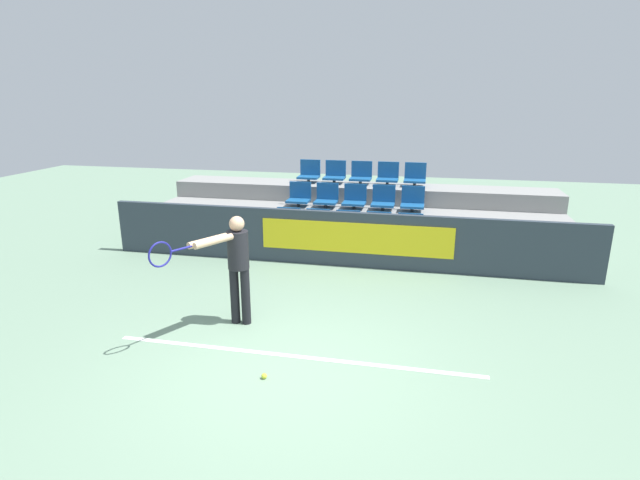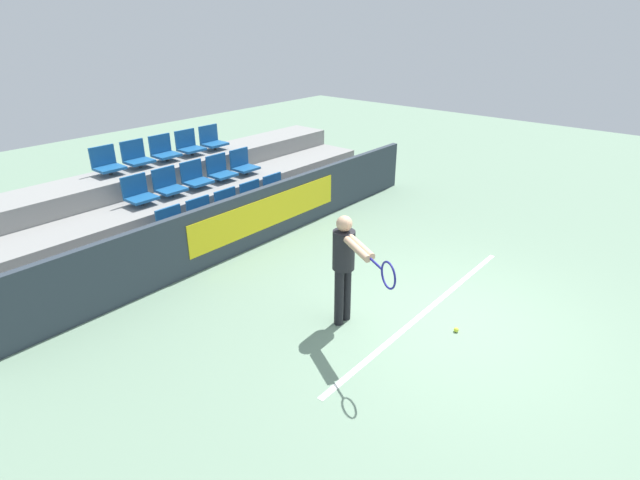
{
  "view_description": "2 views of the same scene",
  "coord_description": "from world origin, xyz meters",
  "px_view_note": "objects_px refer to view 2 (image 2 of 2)",
  "views": [
    {
      "loc": [
        1.52,
        -5.14,
        3.19
      ],
      "look_at": [
        -0.01,
        1.98,
        1.05
      ],
      "focal_mm": 28.0,
      "sensor_mm": 36.0,
      "label": 1
    },
    {
      "loc": [
        -5.69,
        -2.5,
        3.95
      ],
      "look_at": [
        -0.39,
        1.99,
        0.78
      ],
      "focal_mm": 28.0,
      "sensor_mm": 36.0,
      "label": 2
    }
  ],
  "objects_px": {
    "stadium_chair_7": "(195,177)",
    "stadium_chair_11": "(137,157)",
    "stadium_chair_4": "(277,190)",
    "tennis_ball": "(456,330)",
    "stadium_chair_10": "(107,163)",
    "stadium_chair_8": "(220,170)",
    "stadium_chair_9": "(243,164)",
    "stadium_chair_13": "(189,145)",
    "stadium_chair_5": "(139,193)",
    "stadium_chair_6": "(168,185)",
    "stadium_chair_1": "(203,216)",
    "stadium_chair_12": "(164,151)",
    "stadium_chair_3": "(254,198)",
    "tennis_player": "(346,261)",
    "stadium_chair_0": "(174,226)",
    "stadium_chair_14": "(212,140)",
    "stadium_chair_2": "(230,206)"
  },
  "relations": [
    {
      "from": "stadium_chair_1",
      "to": "stadium_chair_9",
      "type": "xyz_separation_m",
      "value": [
        1.89,
        1.0,
        0.38
      ]
    },
    {
      "from": "stadium_chair_14",
      "to": "stadium_chair_6",
      "type": "bearing_deg",
      "value": -152.1
    },
    {
      "from": "stadium_chair_3",
      "to": "tennis_player",
      "type": "height_order",
      "value": "tennis_player"
    },
    {
      "from": "stadium_chair_11",
      "to": "stadium_chair_12",
      "type": "xyz_separation_m",
      "value": [
        0.63,
        0.0,
        0.0
      ]
    },
    {
      "from": "tennis_player",
      "to": "stadium_chair_14",
      "type": "bearing_deg",
      "value": 96.24
    },
    {
      "from": "stadium_chair_7",
      "to": "stadium_chair_11",
      "type": "relative_size",
      "value": 1.0
    },
    {
      "from": "stadium_chair_6",
      "to": "stadium_chair_8",
      "type": "xyz_separation_m",
      "value": [
        1.26,
        0.0,
        0.0
      ]
    },
    {
      "from": "stadium_chair_9",
      "to": "tennis_ball",
      "type": "xyz_separation_m",
      "value": [
        -1.45,
        -5.84,
        -0.93
      ]
    },
    {
      "from": "stadium_chair_8",
      "to": "stadium_chair_3",
      "type": "bearing_deg",
      "value": -90.0
    },
    {
      "from": "stadium_chair_2",
      "to": "stadium_chair_5",
      "type": "xyz_separation_m",
      "value": [
        -1.26,
        1.0,
        0.38
      ]
    },
    {
      "from": "stadium_chair_10",
      "to": "stadium_chair_4",
      "type": "bearing_deg",
      "value": -38.46
    },
    {
      "from": "stadium_chair_0",
      "to": "stadium_chair_10",
      "type": "distance_m",
      "value": 2.14
    },
    {
      "from": "stadium_chair_1",
      "to": "stadium_chair_12",
      "type": "bearing_deg",
      "value": 72.53
    },
    {
      "from": "stadium_chair_9",
      "to": "stadium_chair_13",
      "type": "distance_m",
      "value": 1.24
    },
    {
      "from": "tennis_player",
      "to": "stadium_chair_4",
      "type": "bearing_deg",
      "value": 85.9
    },
    {
      "from": "stadium_chair_5",
      "to": "stadium_chair_14",
      "type": "relative_size",
      "value": 1.0
    },
    {
      "from": "tennis_player",
      "to": "stadium_chair_0",
      "type": "bearing_deg",
      "value": 122.44
    },
    {
      "from": "stadium_chair_2",
      "to": "stadium_chair_7",
      "type": "bearing_deg",
      "value": 90.0
    },
    {
      "from": "stadium_chair_5",
      "to": "stadium_chair_6",
      "type": "distance_m",
      "value": 0.63
    },
    {
      "from": "stadium_chair_9",
      "to": "stadium_chair_13",
      "type": "bearing_deg",
      "value": 122.19
    },
    {
      "from": "stadium_chair_1",
      "to": "stadium_chair_13",
      "type": "relative_size",
      "value": 1.0
    },
    {
      "from": "stadium_chair_6",
      "to": "stadium_chair_11",
      "type": "distance_m",
      "value": 1.07
    },
    {
      "from": "stadium_chair_14",
      "to": "tennis_player",
      "type": "distance_m",
      "value": 6.03
    },
    {
      "from": "stadium_chair_3",
      "to": "stadium_chair_1",
      "type": "bearing_deg",
      "value": 180.0
    },
    {
      "from": "stadium_chair_3",
      "to": "stadium_chair_13",
      "type": "distance_m",
      "value": 2.14
    },
    {
      "from": "stadium_chair_8",
      "to": "tennis_ball",
      "type": "distance_m",
      "value": 5.97
    },
    {
      "from": "stadium_chair_10",
      "to": "stadium_chair_8",
      "type": "bearing_deg",
      "value": -27.9
    },
    {
      "from": "stadium_chair_1",
      "to": "stadium_chair_11",
      "type": "relative_size",
      "value": 1.0
    },
    {
      "from": "stadium_chair_5",
      "to": "tennis_ball",
      "type": "height_order",
      "value": "stadium_chair_5"
    },
    {
      "from": "stadium_chair_13",
      "to": "stadium_chair_12",
      "type": "bearing_deg",
      "value": 180.0
    },
    {
      "from": "stadium_chair_4",
      "to": "tennis_ball",
      "type": "bearing_deg",
      "value": -106.69
    },
    {
      "from": "stadium_chair_8",
      "to": "stadium_chair_10",
      "type": "bearing_deg",
      "value": 152.1
    },
    {
      "from": "stadium_chair_13",
      "to": "stadium_chair_1",
      "type": "bearing_deg",
      "value": -122.19
    },
    {
      "from": "stadium_chair_6",
      "to": "stadium_chair_7",
      "type": "distance_m",
      "value": 0.63
    },
    {
      "from": "stadium_chair_1",
      "to": "tennis_ball",
      "type": "xyz_separation_m",
      "value": [
        0.44,
        -4.84,
        -0.55
      ]
    },
    {
      "from": "stadium_chair_5",
      "to": "stadium_chair_6",
      "type": "relative_size",
      "value": 1.0
    },
    {
      "from": "stadium_chair_12",
      "to": "stadium_chair_13",
      "type": "height_order",
      "value": "same"
    },
    {
      "from": "stadium_chair_7",
      "to": "stadium_chair_14",
      "type": "height_order",
      "value": "stadium_chair_14"
    },
    {
      "from": "stadium_chair_5",
      "to": "stadium_chair_2",
      "type": "bearing_deg",
      "value": -38.46
    },
    {
      "from": "stadium_chair_11",
      "to": "stadium_chair_14",
      "type": "height_order",
      "value": "same"
    },
    {
      "from": "stadium_chair_0",
      "to": "stadium_chair_9",
      "type": "relative_size",
      "value": 1.0
    },
    {
      "from": "stadium_chair_1",
      "to": "stadium_chair_9",
      "type": "relative_size",
      "value": 1.0
    },
    {
      "from": "stadium_chair_1",
      "to": "stadium_chair_11",
      "type": "xyz_separation_m",
      "value": [
        0.0,
        2.01,
        0.75
      ]
    },
    {
      "from": "stadium_chair_7",
      "to": "stadium_chair_8",
      "type": "bearing_deg",
      "value": 0.0
    },
    {
      "from": "stadium_chair_5",
      "to": "stadium_chair_8",
      "type": "distance_m",
      "value": 1.89
    },
    {
      "from": "stadium_chair_6",
      "to": "stadium_chair_11",
      "type": "relative_size",
      "value": 1.0
    },
    {
      "from": "stadium_chair_10",
      "to": "stadium_chair_13",
      "type": "distance_m",
      "value": 1.89
    },
    {
      "from": "stadium_chair_4",
      "to": "stadium_chair_11",
      "type": "xyz_separation_m",
      "value": [
        -1.89,
        2.01,
        0.75
      ]
    },
    {
      "from": "tennis_ball",
      "to": "stadium_chair_9",
      "type": "bearing_deg",
      "value": 76.05
    },
    {
      "from": "stadium_chair_8",
      "to": "stadium_chair_12",
      "type": "relative_size",
      "value": 1.0
    }
  ]
}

